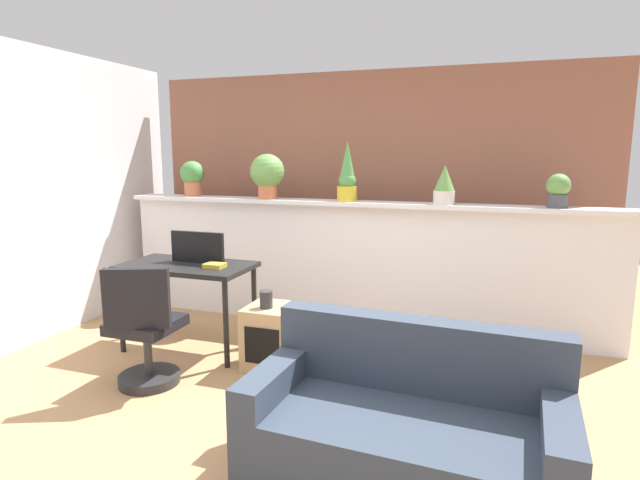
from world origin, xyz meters
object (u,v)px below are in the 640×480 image
office_chair (145,335)px  book_on_desk (215,266)px  potted_plant_1 (267,174)px  vase_on_shelf (266,299)px  potted_plant_2 (347,176)px  tv_monitor (197,247)px  desk (187,274)px  couch (405,432)px  potted_plant_0 (192,177)px  potted_plant_4 (558,190)px  potted_plant_3 (444,185)px  side_cube_shelf (273,337)px

office_chair → book_on_desk: bearing=75.0°
potted_plant_1 → vase_on_shelf: size_ratio=3.30×
potted_plant_2 → tv_monitor: potted_plant_2 is taller
desk → book_on_desk: size_ratio=6.82×
desk → couch: size_ratio=0.69×
potted_plant_0 → potted_plant_4: potted_plant_0 is taller
potted_plant_4 → office_chair: (-2.81, -1.72, -0.99)m
office_chair → couch: office_chair is taller
vase_on_shelf → tv_monitor: bearing=161.1°
desk → office_chair: (0.12, -0.73, -0.28)m
potted_plant_1 → potted_plant_4: (2.60, 0.03, -0.10)m
potted_plant_3 → couch: bearing=-88.6°
potted_plant_0 → side_cube_shelf: size_ratio=0.73×
potted_plant_2 → book_on_desk: potted_plant_2 is taller
potted_plant_1 → office_chair: bearing=-96.9°
potted_plant_0 → potted_plant_1: size_ratio=0.83×
office_chair → side_cube_shelf: (0.73, 0.60, -0.14)m
tv_monitor → potted_plant_2: bearing=40.2°
office_chair → potted_plant_0: bearing=111.3°
potted_plant_1 → office_chair: size_ratio=0.48×
potted_plant_1 → potted_plant_0: bearing=175.1°
potted_plant_4 → potted_plant_1: bearing=-179.3°
potted_plant_4 → side_cube_shelf: size_ratio=0.56×
potted_plant_1 → couch: potted_plant_1 is taller
potted_plant_1 → potted_plant_3: bearing=0.1°
potted_plant_2 → desk: (-1.12, -0.98, -0.80)m
book_on_desk → potted_plant_1: bearing=88.8°
potted_plant_0 → vase_on_shelf: potted_plant_0 is taller
potted_plant_3 → side_cube_shelf: 1.97m
book_on_desk → potted_plant_4: bearing=21.6°
potted_plant_2 → office_chair: potted_plant_2 is taller
office_chair → book_on_desk: size_ratio=5.64×
potted_plant_3 → potted_plant_2: bearing=178.7°
desk → vase_on_shelf: 0.84m
desk → office_chair: bearing=-81.1°
potted_plant_0 → desk: size_ratio=0.33×
potted_plant_1 → tv_monitor: (-0.26, -0.88, -0.59)m
potted_plant_0 → office_chair: potted_plant_0 is taller
tv_monitor → potted_plant_4: bearing=17.6°
side_cube_shelf → vase_on_shelf: (-0.03, -0.04, 0.32)m
vase_on_shelf → couch: (1.25, -1.05, -0.28)m
potted_plant_3 → book_on_desk: bearing=-149.5°
potted_plant_1 → vase_on_shelf: 1.54m
potted_plant_1 → book_on_desk: size_ratio=2.71×
couch → side_cube_shelf: bearing=138.3°
couch → vase_on_shelf: bearing=140.0°
potted_plant_0 → tv_monitor: size_ratio=0.74×
potted_plant_2 → vase_on_shelf: size_ratio=4.20×
potted_plant_3 → vase_on_shelf: bearing=-136.4°
potted_plant_2 → couch: size_ratio=0.35×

